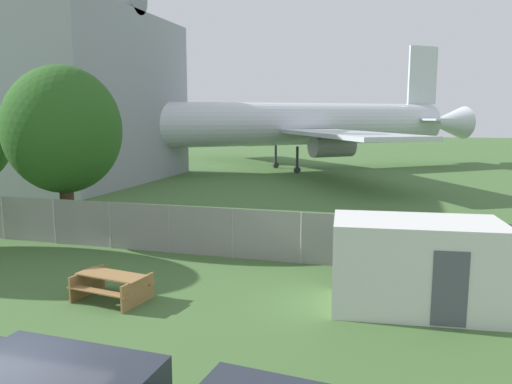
# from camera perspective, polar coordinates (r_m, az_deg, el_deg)

# --- Properties ---
(hangar_building) EXTENTS (25.70, 16.37, 14.81)m
(hangar_building) POSITION_cam_1_polar(r_m,az_deg,el_deg) (46.50, -27.01, 9.59)
(hangar_building) COLOR #8E939E
(hangar_building) RESTS_ON ground
(perimeter_fence) EXTENTS (56.07, 0.07, 1.84)m
(perimeter_fence) POSITION_cam_1_polar(r_m,az_deg,el_deg) (18.24, -2.68, -4.75)
(perimeter_fence) COLOR gray
(perimeter_fence) RESTS_ON ground
(airplane) EXTENTS (38.09, 32.09, 12.18)m
(airplane) POSITION_cam_1_polar(r_m,az_deg,el_deg) (46.40, 1.95, 7.69)
(airplane) COLOR silver
(airplane) RESTS_ON ground
(portable_cabin) EXTENTS (4.58, 2.77, 2.44)m
(portable_cabin) POSITION_cam_1_polar(r_m,az_deg,el_deg) (14.12, 17.80, -7.95)
(portable_cabin) COLOR silver
(portable_cabin) RESTS_ON ground
(picnic_bench_near_cabin) EXTENTS (2.19, 1.68, 0.76)m
(picnic_bench_near_cabin) POSITION_cam_1_polar(r_m,az_deg,el_deg) (14.85, -16.15, -10.03)
(picnic_bench_near_cabin) COLOR olive
(picnic_bench_near_cabin) RESTS_ON ground
(tree_near_hangar) EXTENTS (4.88, 4.88, 7.26)m
(tree_near_hangar) POSITION_cam_1_polar(r_m,az_deg,el_deg) (22.72, -21.20, 6.61)
(tree_near_hangar) COLOR #4C3823
(tree_near_hangar) RESTS_ON ground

